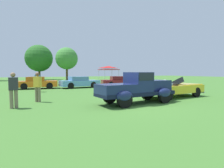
# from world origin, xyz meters

# --- Properties ---
(ground_plane) EXTENTS (120.00, 120.00, 0.00)m
(ground_plane) POSITION_xyz_m (0.00, 0.00, 0.00)
(ground_plane) COLOR #42752D
(feature_pickup_truck) EXTENTS (4.59, 2.02, 1.70)m
(feature_pickup_truck) POSITION_xyz_m (0.31, 0.59, 0.87)
(feature_pickup_truck) COLOR black
(feature_pickup_truck) RESTS_ON ground_plane
(neighbor_convertible) EXTENTS (4.64, 2.06, 1.40)m
(neighbor_convertible) POSITION_xyz_m (4.12, 1.56, 0.58)
(neighbor_convertible) COLOR yellow
(neighbor_convertible) RESTS_ON ground_plane
(show_car_orange) EXTENTS (4.08, 2.16, 1.22)m
(show_car_orange) POSITION_xyz_m (-3.90, 12.43, 0.60)
(show_car_orange) COLOR orange
(show_car_orange) RESTS_ON ground_plane
(show_car_skyblue) EXTENTS (4.31, 1.97, 1.22)m
(show_car_skyblue) POSITION_xyz_m (0.35, 11.61, 0.60)
(show_car_skyblue) COLOR #669EDB
(show_car_skyblue) RESTS_ON ground_plane
(show_car_burgundy) EXTENTS (4.82, 2.71, 1.22)m
(show_car_burgundy) POSITION_xyz_m (5.15, 10.98, 0.60)
(show_car_burgundy) COLOR maroon
(show_car_burgundy) RESTS_ON ground_plane
(spectator_near_truck) EXTENTS (0.45, 0.45, 1.69)m
(spectator_near_truck) POSITION_xyz_m (-4.08, 9.16, 0.91)
(spectator_near_truck) COLOR #9E998E
(spectator_near_truck) RESTS_ON ground_plane
(spectator_between_cars) EXTENTS (0.42, 0.28, 1.69)m
(spectator_between_cars) POSITION_xyz_m (-5.64, 2.06, 0.91)
(spectator_between_cars) COLOR #7F7056
(spectator_between_cars) RESTS_ON ground_plane
(spectator_by_row) EXTENTS (0.45, 0.46, 1.69)m
(spectator_by_row) POSITION_xyz_m (-4.49, 3.48, 0.91)
(spectator_by_row) COLOR #7F7056
(spectator_by_row) RESTS_ON ground_plane
(canopy_tent_left_field) EXTENTS (2.71, 2.71, 2.71)m
(canopy_tent_left_field) POSITION_xyz_m (7.33, 18.86, 2.42)
(canopy_tent_left_field) COLOR #B7B7BC
(canopy_tent_left_field) RESTS_ON ground_plane
(treeline_center) EXTENTS (5.87, 5.87, 7.67)m
(treeline_center) POSITION_xyz_m (-1.75, 35.38, 4.73)
(treeline_center) COLOR brown
(treeline_center) RESTS_ON ground_plane
(treeline_mid_right) EXTENTS (4.63, 4.63, 6.88)m
(treeline_mid_right) POSITION_xyz_m (3.31, 30.94, 4.55)
(treeline_mid_right) COLOR brown
(treeline_mid_right) RESTS_ON ground_plane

